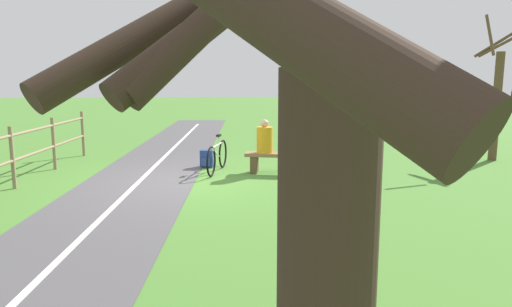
% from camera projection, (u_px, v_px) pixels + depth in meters
% --- Properties ---
extents(ground_plane, '(80.00, 80.00, 0.00)m').
position_uv_depth(ground_plane, '(190.00, 181.00, 10.04)').
color(ground_plane, '#477A2D').
extents(paved_path, '(4.44, 36.08, 0.02)m').
position_uv_depth(paved_path, '(68.00, 251.00, 6.01)').
color(paved_path, '#4C494C').
rests_on(paved_path, ground_plane).
extents(path_centre_line, '(1.93, 31.95, 0.00)m').
position_uv_depth(path_centre_line, '(68.00, 251.00, 6.01)').
color(path_centre_line, silver).
rests_on(path_centre_line, paved_path).
extents(bench, '(1.70, 0.73, 0.48)m').
position_uv_depth(bench, '(281.00, 159.00, 10.79)').
color(bench, brown).
rests_on(bench, ground_plane).
extents(person_seated, '(0.44, 0.44, 0.77)m').
position_uv_depth(person_seated, '(265.00, 139.00, 10.76)').
color(person_seated, orange).
rests_on(person_seated, bench).
extents(bicycle, '(0.48, 1.74, 0.88)m').
position_uv_depth(bicycle, '(217.00, 157.00, 10.96)').
color(bicycle, black).
rests_on(bicycle, ground_plane).
extents(backpack, '(0.34, 0.30, 0.44)m').
position_uv_depth(backpack, '(207.00, 159.00, 11.52)').
color(backpack, navy).
rests_on(backpack, ground_plane).
extents(tree_mid_field, '(1.93, 2.04, 3.02)m').
position_uv_depth(tree_mid_field, '(308.00, 289.00, 1.60)').
color(tree_mid_field, '#38281E').
rests_on(tree_mid_field, ground_plane).
extents(tree_near_bench, '(1.23, 1.14, 3.85)m').
position_uv_depth(tree_near_bench, '(496.00, 97.00, 12.32)').
color(tree_near_bench, brown).
rests_on(tree_near_bench, ground_plane).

